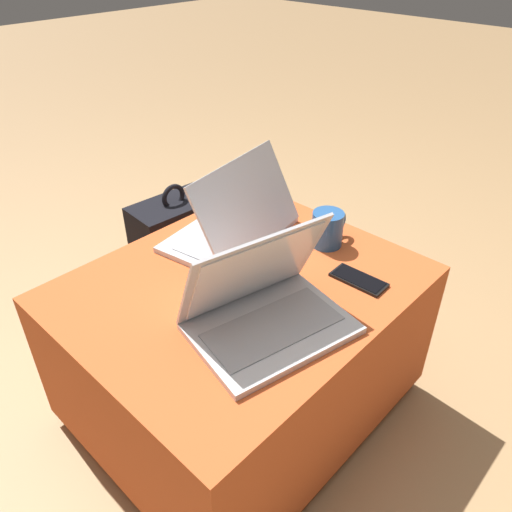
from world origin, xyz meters
The scene contains 7 objects.
ground_plane centered at (0.00, 0.00, 0.00)m, with size 14.00×14.00×0.00m, color tan.
ottoman centered at (0.00, 0.00, 0.23)m, with size 0.86×0.71×0.46m.
laptop_near centered at (-0.08, -0.15, 0.51)m, with size 0.39×0.32×0.24m.
laptop_far centered at (0.14, 0.16, 0.51)m, with size 0.41×0.30×0.24m.
cell_phone centered at (0.21, -0.21, 0.47)m, with size 0.07×0.14×0.01m.
backpack centered at (0.18, 0.50, 0.21)m, with size 0.31×0.23×0.51m.
coffee_mug centered at (0.30, -0.05, 0.51)m, with size 0.13×0.09×0.10m.
Camera 1 is at (-0.71, -0.72, 1.23)m, focal length 35.00 mm.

